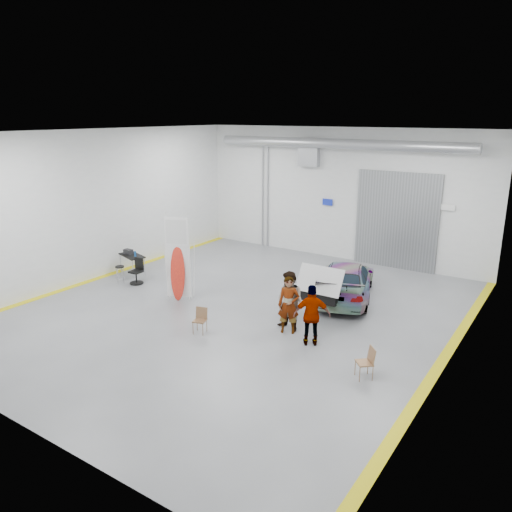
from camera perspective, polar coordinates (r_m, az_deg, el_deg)
The scene contains 13 objects.
ground at distance 17.39m, azimuth -2.12°, elevation -6.22°, with size 16.00×16.00×0.00m, color slate.
room_shell at distance 17.99m, azimuth 2.53°, elevation 8.01°, with size 14.02×16.18×6.01m.
sedan_car at distance 18.63m, azimuth 10.21°, elevation -2.73°, with size 1.89×4.64×1.34m, color silver.
person_a at distance 15.41m, azimuth 3.75°, elevation -5.58°, with size 0.66×0.44×1.82m, color brown.
person_b at distance 15.57m, azimuth 3.90°, elevation -5.20°, with size 0.93×0.71×1.91m, color slate.
person_c at distance 14.67m, azimuth 6.41°, elevation -6.74°, with size 1.07×0.44×1.85m, color olive.
surfboard_display at distance 18.20m, azimuth -9.22°, elevation -1.01°, with size 0.86×0.51×3.25m.
folding_chair_near at distance 15.69m, azimuth -6.41°, elevation -7.89°, with size 0.47×0.49×0.79m.
folding_chair_far at distance 13.41m, azimuth 12.25°, elevation -12.45°, with size 0.55×0.64×0.84m.
shop_stool at distance 20.67m, azimuth -15.26°, elevation -2.08°, with size 0.37×0.37×0.72m.
work_table at distance 21.71m, azimuth -14.10°, elevation 0.13°, with size 1.44×1.01×1.06m.
office_chair at distance 20.47m, azimuth -13.42°, elevation -1.86°, with size 0.55×0.55×1.02m.
trunk_lid at distance 16.62m, azimuth 7.46°, elevation -2.41°, with size 1.57×0.95×0.04m, color silver.
Camera 1 is at (9.43, -13.05, 6.57)m, focal length 35.00 mm.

